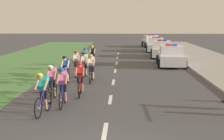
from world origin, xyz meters
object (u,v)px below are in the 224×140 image
(cyclist_second, at_px, (63,86))
(police_car_furthest, at_px, (151,42))
(cyclist_ninth, at_px, (76,63))
(cyclist_seventh, at_px, (91,68))
(cyclist_lead, at_px, (43,93))
(cyclist_fifth, at_px, (66,70))
(cyclist_fourth, at_px, (80,78))
(police_car_second, at_px, (162,50))
(cyclist_tenth, at_px, (93,55))
(cyclist_sixth, at_px, (84,65))
(police_car_nearest, at_px, (171,56))
(cyclist_eighth, at_px, (85,59))
(police_car_third, at_px, (156,45))
(cyclist_third, at_px, (52,82))

(cyclist_second, height_order, police_car_furthest, police_car_furthest)
(cyclist_ninth, bearing_deg, cyclist_seventh, -61.30)
(cyclist_lead, xyz_separation_m, cyclist_fifth, (-0.15, 5.46, 0.00))
(cyclist_fourth, xyz_separation_m, cyclist_seventh, (0.17, 3.33, 0.00))
(cyclist_fifth, xyz_separation_m, police_car_second, (6.42, 13.51, -0.11))
(cyclist_fifth, bearing_deg, police_car_furthest, 75.87)
(cyclist_lead, xyz_separation_m, cyclist_tenth, (0.53, 12.87, 0.00))
(cyclist_lead, height_order, police_car_furthest, police_car_furthest)
(cyclist_second, xyz_separation_m, cyclist_sixth, (0.08, 6.36, 0.00))
(cyclist_fifth, height_order, cyclist_sixth, same)
(cyclist_sixth, bearing_deg, police_car_nearest, 44.74)
(cyclist_second, height_order, cyclist_fourth, same)
(cyclist_fourth, height_order, cyclist_seventh, same)
(cyclist_seventh, relative_size, police_car_second, 0.38)
(cyclist_eighth, height_order, police_car_furthest, police_car_furthest)
(cyclist_fourth, height_order, police_car_third, police_car_third)
(cyclist_ninth, xyz_separation_m, police_car_third, (6.29, 16.39, -0.11))
(police_car_nearest, bearing_deg, cyclist_fourth, -117.78)
(cyclist_fifth, bearing_deg, cyclist_fourth, -67.04)
(cyclist_third, relative_size, police_car_second, 0.38)
(cyclist_fifth, distance_m, cyclist_eighth, 5.07)
(cyclist_fourth, distance_m, cyclist_seventh, 3.34)
(cyclist_seventh, distance_m, cyclist_tenth, 6.60)
(cyclist_seventh, bearing_deg, cyclist_fifth, -145.71)
(cyclist_eighth, height_order, police_car_second, police_car_second)
(cyclist_fourth, relative_size, police_car_second, 0.38)
(cyclist_tenth, height_order, police_car_second, police_car_second)
(cyclist_second, height_order, cyclist_tenth, same)
(cyclist_second, relative_size, cyclist_seventh, 1.00)
(police_car_nearest, height_order, police_car_third, same)
(cyclist_eighth, height_order, cyclist_ninth, same)
(cyclist_lead, bearing_deg, cyclist_fourth, 72.96)
(cyclist_fifth, height_order, police_car_nearest, police_car_nearest)
(cyclist_fifth, relative_size, cyclist_sixth, 1.00)
(cyclist_fifth, height_order, cyclist_tenth, same)
(cyclist_fourth, bearing_deg, police_car_furthest, 79.16)
(cyclist_lead, xyz_separation_m, police_car_second, (6.27, 18.97, -0.11))
(cyclist_second, distance_m, police_car_third, 24.25)
(cyclist_seventh, distance_m, cyclist_eighth, 4.29)
(cyclist_seventh, xyz_separation_m, cyclist_eighth, (-0.80, 4.22, 0.00))
(cyclist_third, xyz_separation_m, police_car_furthest, (6.38, 28.98, -0.11))
(cyclist_sixth, distance_m, cyclist_seventh, 1.30)
(cyclist_lead, distance_m, police_car_third, 25.47)
(cyclist_third, relative_size, police_car_nearest, 0.38)
(cyclist_fifth, height_order, police_car_furthest, police_car_furthest)
(cyclist_third, relative_size, cyclist_ninth, 1.00)
(cyclist_second, bearing_deg, cyclist_lead, -113.42)
(police_car_nearest, bearing_deg, cyclist_tenth, -177.31)
(cyclist_fifth, relative_size, cyclist_seventh, 1.00)
(cyclist_fourth, height_order, cyclist_tenth, same)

